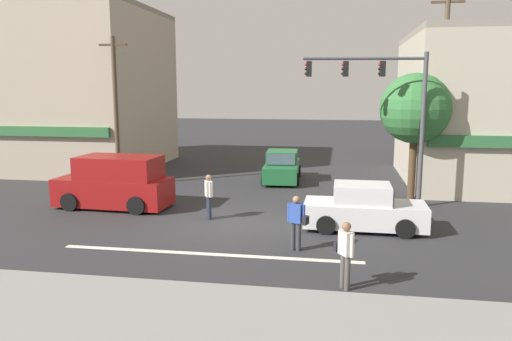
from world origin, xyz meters
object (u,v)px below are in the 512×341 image
at_px(van_crossing_leftbound, 115,183).
at_px(pedestrian_foreground_with_bag, 345,251).
at_px(traffic_light_mast, 391,101).
at_px(street_tree, 415,109).
at_px(sedan_waiting_far, 364,209).
at_px(utility_pole_far_right, 443,93).
at_px(sedan_crossing_center, 282,167).
at_px(pedestrian_mid_crossing, 209,194).
at_px(pedestrian_far_side, 297,220).
at_px(utility_pole_near_left, 116,110).

distance_m(van_crossing_leftbound, pedestrian_foreground_with_bag, 11.42).
relative_size(traffic_light_mast, pedestrian_foreground_with_bag, 3.71).
xyz_separation_m(street_tree, sedan_waiting_far, (-2.26, -5.22, -3.21)).
relative_size(traffic_light_mast, sedan_waiting_far, 1.51).
relative_size(utility_pole_far_right, sedan_crossing_center, 2.12).
relative_size(street_tree, utility_pole_far_right, 0.61).
relative_size(pedestrian_mid_crossing, pedestrian_far_side, 1.00).
bearing_deg(traffic_light_mast, sedan_crossing_center, 134.04).
bearing_deg(utility_pole_far_right, pedestrian_far_side, -121.81).
bearing_deg(street_tree, pedestrian_far_side, -118.86).
bearing_deg(pedestrian_foreground_with_bag, traffic_light_mast, 78.76).
height_order(utility_pole_far_right, pedestrian_foreground_with_bag, utility_pole_far_right).
xyz_separation_m(sedan_waiting_far, pedestrian_mid_crossing, (-5.60, 0.45, 0.24)).
distance_m(utility_pole_far_right, pedestrian_mid_crossing, 11.55).
xyz_separation_m(street_tree, utility_pole_far_right, (1.31, 1.24, 0.67)).
distance_m(street_tree, van_crossing_leftbound, 12.92).
bearing_deg(utility_pole_far_right, sedan_waiting_far, -118.96).
bearing_deg(utility_pole_near_left, pedestrian_mid_crossing, -42.02).
xyz_separation_m(sedan_crossing_center, pedestrian_mid_crossing, (-1.78, -8.15, 0.24)).
distance_m(utility_pole_far_right, pedestrian_foreground_with_bag, 13.05).
relative_size(street_tree, van_crossing_leftbound, 1.16).
relative_size(pedestrian_foreground_with_bag, pedestrian_far_side, 1.00).
bearing_deg(van_crossing_leftbound, sedan_waiting_far, -9.14).
bearing_deg(pedestrian_mid_crossing, pedestrian_foreground_with_bag, -49.61).
bearing_deg(sedan_waiting_far, sedan_crossing_center, 113.92).
height_order(traffic_light_mast, pedestrian_mid_crossing, traffic_light_mast).
bearing_deg(pedestrian_foreground_with_bag, pedestrian_mid_crossing, 130.39).
xyz_separation_m(sedan_crossing_center, pedestrian_foreground_with_bag, (3.13, -13.92, 0.24)).
bearing_deg(pedestrian_mid_crossing, sedan_crossing_center, 77.65).
distance_m(street_tree, pedestrian_mid_crossing, 9.67).
bearing_deg(traffic_light_mast, sedan_waiting_far, -106.87).
relative_size(sedan_crossing_center, pedestrian_far_side, 2.50).
relative_size(utility_pole_far_right, pedestrian_foreground_with_bag, 5.32).
relative_size(utility_pole_near_left, pedestrian_mid_crossing, 4.33).
height_order(utility_pole_near_left, pedestrian_foreground_with_bag, utility_pole_near_left).
bearing_deg(street_tree, sedan_waiting_far, -113.43).
bearing_deg(street_tree, van_crossing_leftbound, -163.15).
height_order(van_crossing_leftbound, sedan_crossing_center, van_crossing_leftbound).
bearing_deg(pedestrian_far_side, sedan_crossing_center, 98.76).
height_order(utility_pole_near_left, pedestrian_far_side, utility_pole_near_left).
bearing_deg(pedestrian_mid_crossing, pedestrian_far_side, -41.42).
bearing_deg(sedan_waiting_far, pedestrian_mid_crossing, 175.44).
bearing_deg(sedan_waiting_far, pedestrian_foreground_with_bag, -97.36).
height_order(sedan_waiting_far, pedestrian_foreground_with_bag, pedestrian_foreground_with_bag).
relative_size(street_tree, traffic_light_mast, 0.88).
relative_size(pedestrian_foreground_with_bag, pedestrian_mid_crossing, 1.00).
height_order(traffic_light_mast, van_crossing_leftbound, traffic_light_mast).
bearing_deg(traffic_light_mast, pedestrian_foreground_with_bag, -101.24).
distance_m(van_crossing_leftbound, pedestrian_mid_crossing, 4.34).
bearing_deg(van_crossing_leftbound, pedestrian_far_side, -28.78).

